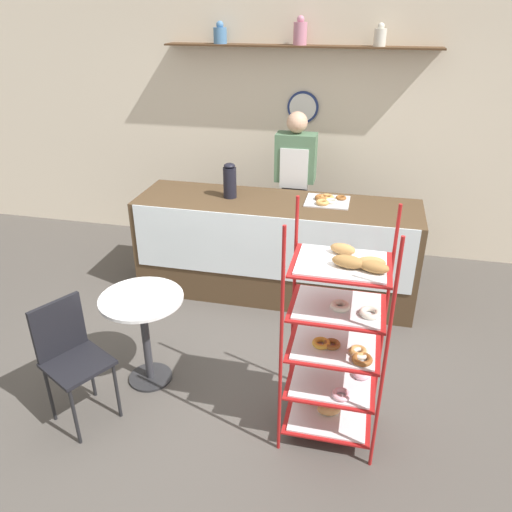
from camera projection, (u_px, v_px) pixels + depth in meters
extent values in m
plane|color=#4C4742|center=(243.00, 374.00, 3.97)|extent=(14.00, 14.00, 0.00)
cube|color=beige|center=(298.00, 132.00, 5.56)|extent=(10.00, 0.06, 2.70)
cube|color=#4C331E|center=(299.00, 46.00, 5.03)|extent=(2.81, 0.24, 0.02)
cylinder|color=#4C7FB2|center=(220.00, 36.00, 5.15)|extent=(0.14, 0.14, 0.16)
sphere|color=#4C7FB2|center=(220.00, 25.00, 5.11)|extent=(0.08, 0.08, 0.08)
cylinder|color=#CC7F99|center=(300.00, 34.00, 4.97)|extent=(0.13, 0.13, 0.21)
sphere|color=#CC7F99|center=(301.00, 19.00, 4.91)|extent=(0.07, 0.07, 0.07)
cylinder|color=silver|center=(380.00, 37.00, 4.83)|extent=(0.12, 0.12, 0.16)
sphere|color=silver|center=(381.00, 26.00, 4.78)|extent=(0.06, 0.06, 0.06)
cylinder|color=navy|center=(303.00, 107.00, 5.38)|extent=(0.34, 0.03, 0.34)
cylinder|color=white|center=(303.00, 108.00, 5.37)|extent=(0.29, 0.00, 0.29)
cube|color=#4C3823|center=(276.00, 248.00, 4.90)|extent=(2.68, 0.75, 0.97)
cube|color=silver|center=(268.00, 249.00, 4.49)|extent=(2.57, 0.01, 0.62)
cylinder|color=#A51919|center=(281.00, 350.00, 2.94)|extent=(0.02, 0.02, 1.60)
cylinder|color=#A51919|center=(384.00, 365.00, 2.82)|extent=(0.02, 0.02, 1.60)
cylinder|color=#A51919|center=(293.00, 309.00, 3.34)|extent=(0.02, 0.02, 1.60)
cylinder|color=#A51919|center=(384.00, 321.00, 3.22)|extent=(0.02, 0.02, 1.60)
cube|color=#A51919|center=(328.00, 417.00, 3.39)|extent=(0.57, 0.43, 0.01)
cube|color=silver|center=(328.00, 415.00, 3.38)|extent=(0.51, 0.39, 0.01)
ellipsoid|color=tan|center=(329.00, 409.00, 3.37)|extent=(0.17, 0.12, 0.09)
ellipsoid|color=tan|center=(307.00, 395.00, 3.50)|extent=(0.23, 0.13, 0.07)
cube|color=#A51919|center=(331.00, 383.00, 3.26)|extent=(0.57, 0.43, 0.01)
cube|color=silver|center=(331.00, 382.00, 3.25)|extent=(0.51, 0.39, 0.01)
torus|color=#EAB2C1|center=(341.00, 395.00, 3.11)|extent=(0.12, 0.12, 0.03)
torus|color=#EAB2C1|center=(362.00, 374.00, 3.29)|extent=(0.12, 0.12, 0.04)
cube|color=#A51919|center=(334.00, 347.00, 3.12)|extent=(0.57, 0.43, 0.01)
cube|color=silver|center=(334.00, 346.00, 3.12)|extent=(0.51, 0.39, 0.01)
torus|color=brown|center=(332.00, 344.00, 3.10)|extent=(0.11, 0.11, 0.03)
torus|color=tan|center=(358.00, 351.00, 3.03)|extent=(0.11, 0.11, 0.03)
torus|color=brown|center=(362.00, 359.00, 2.97)|extent=(0.12, 0.12, 0.03)
torus|color=silver|center=(360.00, 353.00, 3.02)|extent=(0.11, 0.11, 0.03)
torus|color=gold|center=(321.00, 343.00, 3.11)|extent=(0.11, 0.11, 0.03)
cube|color=#A51919|center=(337.00, 308.00, 2.99)|extent=(0.57, 0.43, 0.01)
cube|color=silver|center=(338.00, 306.00, 2.99)|extent=(0.51, 0.39, 0.01)
torus|color=silver|center=(340.00, 306.00, 2.94)|extent=(0.12, 0.12, 0.04)
torus|color=silver|center=(370.00, 313.00, 2.88)|extent=(0.12, 0.12, 0.03)
cube|color=#A51919|center=(341.00, 265.00, 2.86)|extent=(0.57, 0.43, 0.01)
cube|color=silver|center=(341.00, 263.00, 2.85)|extent=(0.51, 0.39, 0.01)
ellipsoid|color=#B27F47|center=(343.00, 249.00, 2.93)|extent=(0.17, 0.11, 0.06)
ellipsoid|color=olive|center=(374.00, 266.00, 2.73)|extent=(0.19, 0.13, 0.07)
ellipsoid|color=olive|center=(348.00, 262.00, 2.78)|extent=(0.20, 0.12, 0.07)
ellipsoid|color=#B27F47|center=(371.00, 263.00, 2.76)|extent=(0.18, 0.10, 0.07)
cube|color=#282833|center=(293.00, 225.00, 5.37)|extent=(0.24, 0.19, 1.00)
cube|color=#4C7051|center=(296.00, 157.00, 5.04)|extent=(0.40, 0.22, 0.48)
cube|color=silver|center=(294.00, 169.00, 4.98)|extent=(0.28, 0.01, 0.41)
sphere|color=tan|center=(297.00, 122.00, 4.88)|extent=(0.21, 0.21, 0.21)
cylinder|color=#262628|center=(151.00, 377.00, 3.91)|extent=(0.33, 0.33, 0.02)
cylinder|color=#333338|center=(146.00, 340.00, 3.75)|extent=(0.06, 0.06, 0.70)
cylinder|color=white|center=(141.00, 299.00, 3.59)|extent=(0.61, 0.61, 0.02)
cylinder|color=black|center=(75.00, 416.00, 3.24)|extent=(0.02, 0.02, 0.47)
cylinder|color=black|center=(117.00, 391.00, 3.46)|extent=(0.02, 0.02, 0.47)
cylinder|color=black|center=(50.00, 394.00, 3.43)|extent=(0.02, 0.02, 0.47)
cylinder|color=black|center=(91.00, 370.00, 3.64)|extent=(0.02, 0.02, 0.47)
cube|color=black|center=(78.00, 364.00, 3.33)|extent=(0.51, 0.51, 0.03)
cube|color=black|center=(58.00, 328.00, 3.34)|extent=(0.20, 0.33, 0.40)
cylinder|color=black|center=(230.00, 183.00, 4.73)|extent=(0.13, 0.13, 0.29)
ellipsoid|color=black|center=(229.00, 166.00, 4.65)|extent=(0.11, 0.11, 0.05)
cube|color=silver|center=(327.00, 201.00, 4.68)|extent=(0.41, 0.36, 0.01)
torus|color=silver|center=(331.00, 201.00, 4.62)|extent=(0.11, 0.11, 0.03)
torus|color=tan|center=(322.00, 202.00, 4.58)|extent=(0.12, 0.12, 0.04)
torus|color=brown|center=(321.00, 198.00, 4.69)|extent=(0.12, 0.12, 0.04)
torus|color=tan|center=(327.00, 197.00, 4.71)|extent=(0.13, 0.13, 0.04)
torus|color=brown|center=(341.00, 198.00, 4.71)|extent=(0.10, 0.10, 0.03)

